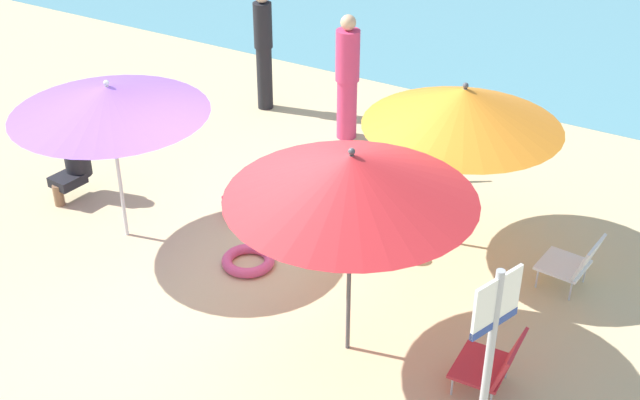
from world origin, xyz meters
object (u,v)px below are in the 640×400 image
at_px(beach_chair_c, 574,262).
at_px(umbrella_orange, 464,107).
at_px(person_d, 338,207).
at_px(umbrella_red, 351,177).
at_px(beach_bag, 238,207).
at_px(person_b, 347,77).
at_px(swim_ring, 248,261).
at_px(umbrella_purple, 109,100).
at_px(person_c, 264,48).
at_px(beach_chair_a, 422,157).
at_px(person_a, 74,161).
at_px(warning_sign, 489,358).
at_px(beach_chair_b, 493,363).

bearing_deg(beach_chair_c, umbrella_orange, -1.05).
bearing_deg(person_d, umbrella_red, 123.16).
distance_m(umbrella_red, beach_bag, 3.07).
height_order(person_b, swim_ring, person_b).
bearing_deg(umbrella_purple, person_c, 98.70).
height_order(person_c, swim_ring, person_c).
bearing_deg(umbrella_red, beach_chair_c, 52.13).
bearing_deg(beach_chair_a, person_a, -92.33).
relative_size(umbrella_red, swim_ring, 3.78).
bearing_deg(umbrella_purple, warning_sign, -16.76).
bearing_deg(swim_ring, umbrella_red, -22.03).
height_order(person_d, warning_sign, warning_sign).
bearing_deg(warning_sign, beach_chair_c, 111.36).
distance_m(beach_chair_c, beach_bag, 3.73).
distance_m(beach_chair_a, warning_sign, 4.82).
distance_m(beach_chair_b, beach_chair_c, 1.80).
distance_m(umbrella_red, beach_chair_c, 2.85).
relative_size(person_a, warning_sign, 0.45).
xyz_separation_m(umbrella_red, person_d, (-0.90, 1.42, -1.30)).
bearing_deg(person_a, beach_bag, 112.19).
distance_m(person_a, swim_ring, 2.62).
bearing_deg(beach_chair_c, umbrella_red, 58.10).
bearing_deg(beach_chair_b, beach_bag, -21.13).
height_order(person_c, person_d, person_c).
bearing_deg(person_a, beach_chair_b, 88.82).
bearing_deg(swim_ring, beach_chair_b, -9.57).
bearing_deg(umbrella_red, person_b, 119.06).
distance_m(beach_chair_c, person_c, 5.53).
height_order(umbrella_purple, beach_chair_b, umbrella_purple).
relative_size(person_a, beach_bag, 2.92).
relative_size(umbrella_red, beach_chair_c, 3.45).
height_order(beach_chair_b, person_c, person_c).
height_order(beach_chair_a, person_c, person_c).
xyz_separation_m(umbrella_red, person_a, (-4.11, 0.79, -1.33)).
bearing_deg(warning_sign, umbrella_red, 168.10).
bearing_deg(umbrella_orange, umbrella_purple, -152.16).
xyz_separation_m(beach_chair_a, warning_sign, (2.31, -4.12, 0.97)).
bearing_deg(umbrella_purple, beach_chair_a, 49.57).
distance_m(beach_chair_c, person_d, 2.46).
relative_size(person_b, warning_sign, 0.84).
distance_m(person_b, person_d, 2.69).
xyz_separation_m(beach_chair_a, beach_bag, (-1.47, -1.78, -0.23)).
distance_m(beach_chair_c, person_b, 4.09).
height_order(umbrella_red, swim_ring, umbrella_red).
height_order(beach_chair_c, person_d, person_d).
height_order(umbrella_purple, beach_bag, umbrella_purple).
xyz_separation_m(person_c, beach_bag, (1.40, -2.67, -0.78)).
relative_size(umbrella_purple, swim_ring, 3.65).
xyz_separation_m(umbrella_orange, beach_chair_c, (1.36, -0.17, -1.29)).
bearing_deg(warning_sign, beach_chair_a, 138.69).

